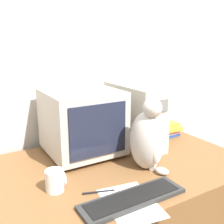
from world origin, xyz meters
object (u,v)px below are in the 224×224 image
at_px(computer_tower, 134,115).
at_px(mug, 55,180).
at_px(crt_monitor, 82,122).
at_px(pen, 99,192).
at_px(keyboard, 133,198).
at_px(cat, 148,139).
at_px(book_stack, 166,128).

relative_size(computer_tower, mug, 4.63).
distance_m(crt_monitor, pen, 0.51).
bearing_deg(pen, keyboard, -52.42).
height_order(computer_tower, cat, computer_tower).
relative_size(computer_tower, cat, 1.19).
bearing_deg(keyboard, mug, 136.41).
relative_size(computer_tower, pen, 3.32).
bearing_deg(book_stack, pen, -151.15).
height_order(keyboard, mug, mug).
height_order(computer_tower, mug, computer_tower).
xyz_separation_m(computer_tower, mug, (-0.65, -0.29, -0.15)).
xyz_separation_m(computer_tower, pen, (-0.49, -0.41, -0.20)).
relative_size(crt_monitor, mug, 4.15).
distance_m(cat, book_stack, 0.61).
xyz_separation_m(computer_tower, cat, (-0.14, -0.33, -0.03)).
height_order(keyboard, book_stack, book_stack).
relative_size(crt_monitor, book_stack, 2.13).
height_order(book_stack, mug, mug).
bearing_deg(mug, cat, -4.47).
height_order(computer_tower, keyboard, computer_tower).
bearing_deg(book_stack, crt_monitor, -179.98).
height_order(computer_tower, pen, computer_tower).
height_order(computer_tower, book_stack, computer_tower).
xyz_separation_m(keyboard, mug, (-0.26, 0.25, 0.04)).
distance_m(keyboard, mug, 0.37).
bearing_deg(pen, crt_monitor, 74.14).
bearing_deg(computer_tower, keyboard, -125.54).
height_order(crt_monitor, keyboard, crt_monitor).
relative_size(computer_tower, keyboard, 0.98).
height_order(cat, mug, cat).
bearing_deg(cat, pen, 176.31).
xyz_separation_m(computer_tower, book_stack, (0.33, 0.04, -0.15)).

